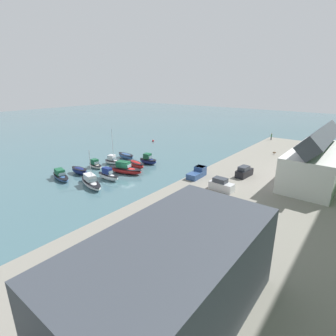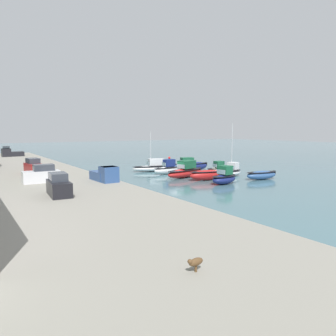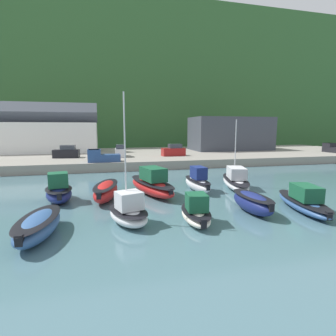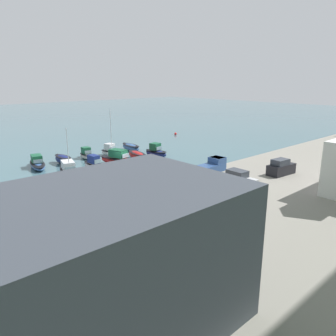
# 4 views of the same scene
# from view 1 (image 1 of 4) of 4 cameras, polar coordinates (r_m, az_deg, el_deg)

# --- Properties ---
(ground_plane) EXTENTS (320.00, 320.00, 0.00)m
(ground_plane) POSITION_cam_1_polar(r_m,az_deg,el_deg) (57.40, -8.81, -1.46)
(ground_plane) COLOR #476B75
(quay_promenade) EXTENTS (107.66, 29.21, 1.36)m
(quay_promenade) POSITION_cam_1_polar(r_m,az_deg,el_deg) (42.78, 17.63, -8.23)
(quay_promenade) COLOR gray
(quay_promenade) RESTS_ON ground_plane
(harbor_clubhouse) EXTENTS (22.10, 8.21, 10.25)m
(harbor_clubhouse) POSITION_cam_1_polar(r_m,az_deg,el_deg) (55.73, 29.64, 1.30)
(harbor_clubhouse) COLOR white
(harbor_clubhouse) RESTS_ON quay_promenade
(yacht_club_building) EXTENTS (17.99, 9.14, 7.47)m
(yacht_club_building) POSITION_cam_1_polar(r_m,az_deg,el_deg) (21.10, 0.83, -23.38)
(yacht_club_building) COLOR #3D424C
(yacht_club_building) RESTS_ON quay_promenade
(moored_boat_0) EXTENTS (2.93, 4.84, 2.60)m
(moored_boat_0) POSITION_cam_1_polar(r_m,az_deg,el_deg) (64.19, -4.36, 1.72)
(moored_boat_0) COLOR navy
(moored_boat_0) RESTS_ON ground_plane
(moored_boat_1) EXTENTS (3.05, 6.30, 1.57)m
(moored_boat_1) POSITION_cam_1_polar(r_m,az_deg,el_deg) (61.69, -7.08, 0.83)
(moored_boat_1) COLOR red
(moored_boat_1) RESTS_ON ground_plane
(moored_boat_2) EXTENTS (4.45, 8.58, 2.68)m
(moored_boat_2) POSITION_cam_1_polar(r_m,az_deg,el_deg) (58.10, -9.41, -0.22)
(moored_boat_2) COLOR red
(moored_boat_2) RESTS_ON ground_plane
(moored_boat_3) EXTENTS (1.84, 5.64, 2.53)m
(moored_boat_3) POSITION_cam_1_polar(r_m,az_deg,el_deg) (55.02, -12.91, -1.57)
(moored_boat_3) COLOR silver
(moored_boat_3) RESTS_ON ground_plane
(moored_boat_4) EXTENTS (4.38, 8.44, 7.29)m
(moored_boat_4) POSITION_cam_1_polar(r_m,az_deg,el_deg) (52.48, -16.47, -2.95)
(moored_boat_4) COLOR silver
(moored_boat_4) RESTS_ON ground_plane
(moored_boat_5) EXTENTS (2.62, 5.84, 1.35)m
(moored_boat_5) POSITION_cam_1_polar(r_m,az_deg,el_deg) (69.54, -9.14, 2.63)
(moored_boat_5) COLOR #33568E
(moored_boat_5) RESTS_ON ground_plane
(moored_boat_6) EXTENTS (3.32, 4.62, 8.70)m
(moored_boat_6) POSITION_cam_1_polar(r_m,az_deg,el_deg) (65.43, -11.99, 1.57)
(moored_boat_6) COLOR silver
(moored_boat_6) RESTS_ON ground_plane
(moored_boat_7) EXTENTS (2.31, 4.59, 2.04)m
(moored_boat_7) POSITION_cam_1_polar(r_m,az_deg,el_deg) (63.47, -15.56, 0.68)
(moored_boat_7) COLOR white
(moored_boat_7) RESTS_ON ground_plane
(moored_boat_8) EXTENTS (1.87, 4.87, 1.52)m
(moored_boat_8) POSITION_cam_1_polar(r_m,az_deg,el_deg) (60.06, -18.73, -0.53)
(moored_boat_8) COLOR navy
(moored_boat_8) RESTS_ON ground_plane
(moored_boat_9) EXTENTS (3.65, 7.41, 2.06)m
(moored_boat_9) POSITION_cam_1_polar(r_m,az_deg,el_deg) (58.46, -22.35, -1.54)
(moored_boat_9) COLOR #33568E
(moored_boat_9) RESTS_ON ground_plane
(parked_car_1) EXTENTS (1.96, 4.27, 2.16)m
(parked_car_1) POSITION_cam_1_polar(r_m,az_deg,el_deg) (45.92, 11.51, -3.67)
(parked_car_1) COLOR silver
(parked_car_1) RESTS_ON quay_promenade
(parked_car_2) EXTENTS (4.33, 2.13, 2.16)m
(parked_car_2) POSITION_cam_1_polar(r_m,az_deg,el_deg) (38.72, 3.77, -7.59)
(parked_car_2) COLOR maroon
(parked_car_2) RESTS_ON quay_promenade
(parked_car_3) EXTENTS (4.34, 2.17, 2.16)m
(parked_car_3) POSITION_cam_1_polar(r_m,az_deg,el_deg) (53.59, 16.25, -0.85)
(parked_car_3) COLOR black
(parked_car_3) RESTS_ON quay_promenade
(pickup_truck_1) EXTENTS (4.79, 2.12, 1.90)m
(pickup_truck_1) POSITION_cam_1_polar(r_m,az_deg,el_deg) (51.71, 6.50, -1.02)
(pickup_truck_1) COLOR #2D4C84
(pickup_truck_1) RESTS_ON quay_promenade
(person_on_quay) EXTENTS (0.40, 0.40, 2.14)m
(person_on_quay) POSITION_cam_1_polar(r_m,az_deg,el_deg) (91.07, 21.58, 6.40)
(person_on_quay) COLOR #232838
(person_on_quay) RESTS_ON quay_promenade
(dog_on_quay) EXTENTS (0.37, 0.88, 0.68)m
(dog_on_quay) POSITION_cam_1_polar(r_m,az_deg,el_deg) (72.87, 22.13, 3.12)
(dog_on_quay) COLOR brown
(dog_on_quay) RESTS_ON quay_promenade
(mooring_buoy_1) EXTENTS (0.64, 0.64, 0.64)m
(mooring_buoy_1) POSITION_cam_1_polar(r_m,az_deg,el_deg) (88.81, -3.26, 5.96)
(mooring_buoy_1) COLOR red
(mooring_buoy_1) RESTS_ON ground_plane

